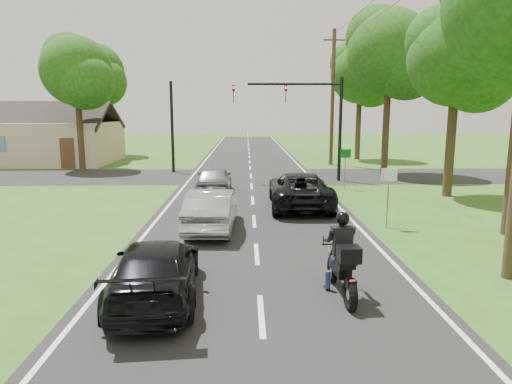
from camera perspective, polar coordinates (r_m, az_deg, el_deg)
The scene contains 19 objects.
ground at distance 13.32m, azimuth 0.08°, elevation -7.80°, with size 140.00×140.00×0.00m, color #305317.
road at distance 23.03m, azimuth -0.50°, elevation -0.10°, with size 8.00×100.00×0.01m, color black.
cross_road at distance 28.96m, azimuth -0.66°, elevation 2.01°, with size 60.00×7.00×0.01m, color black.
motorcycle_rider at distance 10.37m, azimuth 10.74°, elevation -8.80°, with size 0.64×2.27×1.95m.
dark_suv at distance 19.62m, azimuth 5.50°, elevation 0.31°, with size 2.51×5.45×1.51m, color black.
silver_sedan at distance 15.86m, azimuth -5.54°, elevation -2.19°, with size 1.52×4.36×1.44m, color #B4B4B9.
silver_suv at distance 22.79m, azimuth -5.26°, elevation 1.60°, with size 1.71×4.24×1.45m, color #919398.
dark_car_behind at distance 10.39m, azimuth -12.42°, elevation -9.46°, with size 1.82×4.47×1.30m, color black.
traffic_signal at distance 26.91m, azimuth 6.61°, elevation 10.15°, with size 6.38×0.44×6.00m.
signal_pole_far at distance 31.07m, azimuth -10.44°, elevation 7.94°, with size 0.20×0.20×6.00m, color black.
utility_pole_far at distance 35.28m, azimuth 9.55°, elevation 11.60°, with size 1.60×0.28×10.00m.
sign_white at distance 16.61m, azimuth 16.26°, elevation 1.06°, with size 0.55×0.07×2.12m.
sign_green at distance 24.34m, azimuth 11.11°, elevation 4.05°, with size 0.55×0.07×2.12m.
tree_row_c at distance 23.80m, azimuth 24.55°, elevation 14.39°, with size 4.80×4.65×8.76m.
tree_row_d at distance 31.07m, azimuth 17.03°, elevation 15.86°, with size 5.76×5.58×10.45m.
tree_row_e at distance 39.76m, azimuth 13.37°, elevation 13.81°, with size 5.28×5.12×9.61m.
tree_left_near at distance 34.49m, azimuth -21.23°, elevation 13.52°, with size 5.12×4.96×9.22m.
tree_left_far at distance 44.59m, azimuth -19.29°, elevation 13.49°, with size 5.76×5.58×10.14m.
house at distance 39.95m, azimuth -24.54°, elevation 5.89°, with size 10.20×8.00×4.84m.
Camera 1 is at (-0.30, -12.67, 4.10)m, focal length 32.00 mm.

